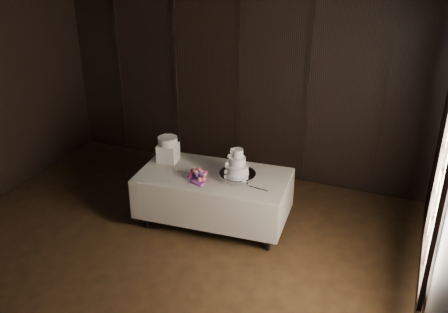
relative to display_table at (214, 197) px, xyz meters
The scene contains 9 objects.
room 2.12m from the display_table, 99.91° to the right, with size 6.08×7.08×3.08m.
window 3.22m from the display_table, 25.92° to the right, with size 0.06×1.16×1.56m, color black.
display_table is the anchor object (origin of this frame).
cake_stand 0.52m from the display_table, ahead, with size 0.48×0.48×0.09m, color silver.
wedding_cake 0.65m from the display_table, ahead, with size 0.32×0.28×0.34m.
bouquet 0.47m from the display_table, 123.77° to the right, with size 0.30×0.40×0.19m, color #CB4457, non-canonical shape.
box_pedestal 0.89m from the display_table, 169.42° to the left, with size 0.26×0.26×0.25m, color white.
small_cake 1.00m from the display_table, 169.42° to the left, with size 0.27×0.27×0.11m, color white.
cake_knife 0.70m from the display_table, 13.05° to the right, with size 0.37×0.02×0.01m, color silver.
Camera 1 is at (2.70, -3.59, 3.79)m, focal length 40.00 mm.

